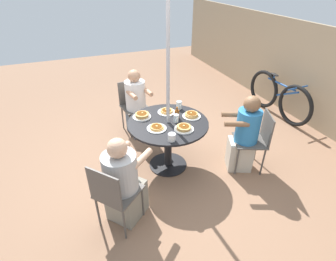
% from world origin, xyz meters
% --- Properties ---
extents(ground_plane, '(12.00, 12.00, 0.00)m').
position_xyz_m(ground_plane, '(0.00, 0.00, 0.00)').
color(ground_plane, '#8C664C').
extents(back_fence, '(10.00, 0.06, 1.68)m').
position_xyz_m(back_fence, '(0.00, 2.83, 0.84)').
color(back_fence, tan).
rests_on(back_fence, ground).
extents(patio_table, '(1.07, 1.07, 0.72)m').
position_xyz_m(patio_table, '(0.00, 0.00, 0.58)').
color(patio_table, black).
rests_on(patio_table, ground).
extents(umbrella_pole, '(0.04, 0.04, 2.36)m').
position_xyz_m(umbrella_pole, '(0.00, 0.00, 1.18)').
color(umbrella_pole, '#ADADB2').
rests_on(umbrella_pole, ground).
extents(patio_chair_north, '(0.47, 0.47, 0.86)m').
position_xyz_m(patio_chair_north, '(-1.18, -0.18, 0.50)').
color(patio_chair_north, '#514C47').
rests_on(patio_chair_north, ground).
extents(diner_north, '(0.51, 0.38, 1.12)m').
position_xyz_m(diner_north, '(-1.02, -0.15, 0.51)').
color(diner_north, slate).
rests_on(diner_north, ground).
extents(patio_chair_east, '(0.58, 0.58, 0.86)m').
position_xyz_m(patio_chair_east, '(0.78, -0.91, 0.50)').
color(patio_chair_east, '#514C47').
rests_on(patio_chair_east, ground).
extents(diner_east, '(0.59, 0.60, 1.07)m').
position_xyz_m(diner_east, '(0.67, -0.78, 0.48)').
color(diner_east, gray).
rests_on(diner_east, ground).
extents(patio_chair_south, '(0.54, 0.54, 0.86)m').
position_xyz_m(patio_chair_south, '(0.47, 1.10, 0.50)').
color(patio_chair_south, '#514C47').
rests_on(patio_chair_south, ground).
extents(diner_south, '(0.46, 0.54, 1.11)m').
position_xyz_m(diner_south, '(0.41, 0.95, 0.52)').
color(diner_south, beige).
rests_on(diner_south, ground).
extents(pancake_plate_a, '(0.25, 0.25, 0.05)m').
position_xyz_m(pancake_plate_a, '(-0.25, 0.08, 0.74)').
color(pancake_plate_a, white).
rests_on(pancake_plate_a, patio_table).
extents(pancake_plate_b, '(0.25, 0.25, 0.06)m').
position_xyz_m(pancake_plate_b, '(0.25, 0.12, 0.74)').
color(pancake_plate_b, white).
rests_on(pancake_plate_b, patio_table).
extents(pancake_plate_c, '(0.25, 0.25, 0.05)m').
position_xyz_m(pancake_plate_c, '(0.11, -0.20, 0.74)').
color(pancake_plate_c, white).
rests_on(pancake_plate_c, patio_table).
extents(pancake_plate_d, '(0.25, 0.25, 0.07)m').
position_xyz_m(pancake_plate_d, '(-0.25, -0.28, 0.75)').
color(pancake_plate_d, white).
rests_on(pancake_plate_d, patio_table).
extents(pancake_plate_e, '(0.25, 0.25, 0.07)m').
position_xyz_m(pancake_plate_e, '(-0.02, 0.35, 0.75)').
color(pancake_plate_e, white).
rests_on(pancake_plate_e, patio_table).
extents(syrup_bottle, '(0.09, 0.06, 0.17)m').
position_xyz_m(syrup_bottle, '(-0.05, 0.15, 0.79)').
color(syrup_bottle, brown).
rests_on(syrup_bottle, patio_table).
extents(coffee_cup, '(0.09, 0.09, 0.09)m').
position_xyz_m(coffee_cup, '(0.42, -0.12, 0.77)').
color(coffee_cup, white).
rests_on(coffee_cup, patio_table).
extents(drinking_glass_a, '(0.08, 0.08, 0.12)m').
position_xyz_m(drinking_glass_a, '(-0.30, 0.29, 0.78)').
color(drinking_glass_a, silver).
rests_on(drinking_glass_a, patio_table).
extents(drinking_glass_b, '(0.07, 0.07, 0.11)m').
position_xyz_m(drinking_glass_b, '(0.03, 0.10, 0.77)').
color(drinking_glass_b, silver).
rests_on(drinking_glass_b, patio_table).
extents(bicycle, '(1.56, 0.44, 0.76)m').
position_xyz_m(bicycle, '(-0.67, 2.51, 0.38)').
color(bicycle, black).
rests_on(bicycle, ground).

